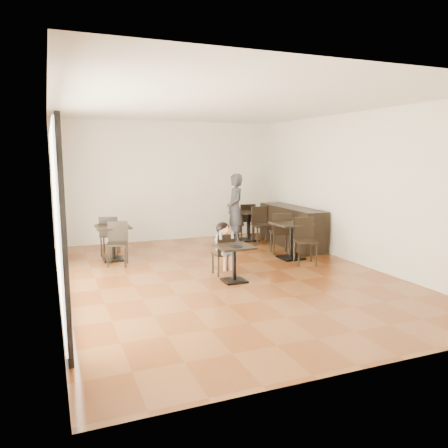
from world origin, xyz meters
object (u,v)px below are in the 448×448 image
cafe_table_left (114,243)px  chair_left_a (110,235)px  chair_mid_b (306,241)px  chair_back_a (246,220)px  adult_patron (235,209)px  child_chair (223,254)px  chair_back_b (262,226)px  child (223,249)px  chair_mid_a (280,233)px  cafe_table_back (248,226)px  cafe_table_mid (291,241)px  chair_left_b (117,244)px  child_table (234,264)px

cafe_table_left → chair_left_a: 0.56m
chair_mid_b → chair_back_a: (0.11, 3.27, -0.01)m
adult_patron → cafe_table_left: 3.30m
child_chair → chair_back_b: (2.04, 2.37, 0.08)m
child → chair_mid_b: child is taller
chair_mid_b → chair_back_b: (0.11, 2.28, -0.01)m
child → chair_mid_a: bearing=31.7°
adult_patron → cafe_table_back: bearing=126.5°
adult_patron → chair_mid_b: 2.62m
cafe_table_left → chair_back_a: chair_back_a is taller
cafe_table_mid → chair_back_a: size_ratio=0.85×
cafe_table_left → chair_mid_a: bearing=-11.9°
adult_patron → chair_left_b: 3.44m
child → cafe_table_back: size_ratio=1.28×
cafe_table_mid → chair_left_b: bearing=168.0°
cafe_table_left → child_table: bearing=-54.4°
cafe_table_mid → child_chair: bearing=-161.4°
cafe_table_left → chair_back_b: 3.87m
cafe_table_mid → child_table: bearing=-147.9°
chair_back_a → chair_mid_a: bearing=93.7°
cafe_table_mid → chair_back_b: (0.14, 1.73, 0.07)m
chair_mid_b → cafe_table_mid: bearing=109.7°
child_chair → cafe_table_left: size_ratio=1.06×
adult_patron → chair_back_a: size_ratio=1.90×
chair_mid_b → chair_left_a: bearing=163.7°
child → chair_back_b: (2.04, 2.37, -0.03)m
child_chair → child: child is taller
chair_left_a → child_chair: bearing=141.6°
child_table → chair_left_b: (-1.81, 1.98, 0.12)m
chair_left_b → chair_mid_b: bearing=-3.7°
adult_patron → chair_back_a: bearing=145.6°
cafe_table_back → cafe_table_mid: bearing=-90.2°
child_chair → chair_mid_b: (1.93, 0.09, 0.09)m
chair_mid_a → chair_left_a: size_ratio=1.06×
child_table → chair_back_a: 4.41m
child_table → cafe_table_back: cafe_table_back is taller
cafe_table_mid → chair_mid_a: bearing=87.1°
child → cafe_table_mid: 2.01m
chair_mid_b → cafe_table_left: bearing=170.0°
child_chair → chair_left_b: 2.31m
child → cafe_table_back: bearing=56.8°
chair_left_a → chair_back_b: size_ratio=0.96×
cafe_table_mid → cafe_table_left: cafe_table_mid is taller
adult_patron → chair_left_a: adult_patron is taller
cafe_table_back → child_chair: bearing=-123.2°
child_chair → chair_left_b: chair_left_b is taller
child_table → chair_back_a: chair_back_a is taller
chair_mid_a → chair_back_b: (0.11, 1.18, -0.01)m
child → chair_mid_a: (1.93, 1.19, -0.02)m
cafe_table_back → chair_mid_b: chair_mid_b is taller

